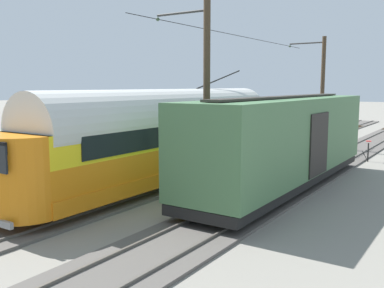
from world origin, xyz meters
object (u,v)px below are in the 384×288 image
at_px(switch_stand, 368,150).
at_px(coach_adjacent, 285,140).
at_px(catenary_pole_foreground, 321,91).
at_px(vintage_streetcar, 169,134).
at_px(catenary_pole_mid_near, 205,96).

bearing_deg(switch_stand, coach_adjacent, 80.59).
bearing_deg(switch_stand, catenary_pole_foreground, -41.26).
distance_m(vintage_streetcar, catenary_pole_mid_near, 3.09).
bearing_deg(catenary_pole_mid_near, switch_stand, -108.54).
relative_size(catenary_pole_foreground, switch_stand, 6.32).
relative_size(vintage_streetcar, catenary_pole_foreground, 2.26).
distance_m(vintage_streetcar, coach_adjacent, 5.16).
xyz_separation_m(coach_adjacent, catenary_pole_mid_near, (2.43, 2.57, 1.89)).
distance_m(coach_adjacent, switch_stand, 9.47).
bearing_deg(vintage_streetcar, coach_adjacent, -159.43).
height_order(vintage_streetcar, coach_adjacent, vintage_streetcar).
relative_size(coach_adjacent, switch_stand, 11.17).
xyz_separation_m(catenary_pole_foreground, catenary_pole_mid_near, (0.00, 15.28, 0.00)).
distance_m(vintage_streetcar, catenary_pole_foreground, 14.83).
bearing_deg(vintage_streetcar, catenary_pole_foreground, -99.39).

